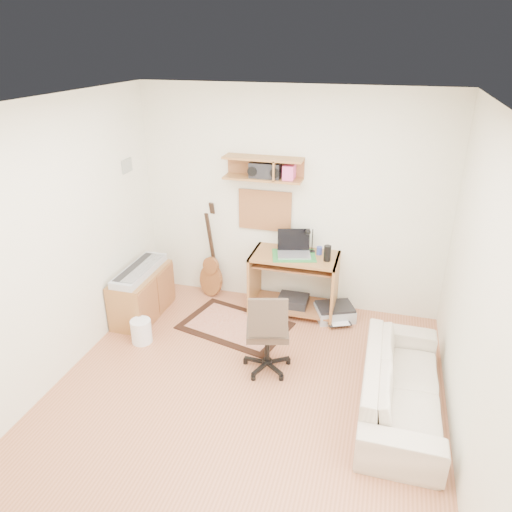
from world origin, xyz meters
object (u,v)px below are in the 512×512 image
(desk, at_px, (294,284))
(printer, at_px, (335,312))
(sofa, at_px, (403,377))
(task_chair, at_px, (267,330))
(cabinet, at_px, (142,294))

(desk, height_order, printer, desk)
(printer, bearing_deg, desk, 153.77)
(desk, xyz_separation_m, sofa, (1.25, -1.38, -0.04))
(printer, bearing_deg, task_chair, -138.94)
(cabinet, bearing_deg, task_chair, -19.71)
(desk, relative_size, printer, 2.32)
(task_chair, bearing_deg, printer, 49.69)
(task_chair, bearing_deg, desk, 73.50)
(printer, bearing_deg, cabinet, 169.72)
(desk, distance_m, task_chair, 1.16)
(task_chair, bearing_deg, cabinet, 145.08)
(desk, distance_m, sofa, 1.86)
(task_chair, relative_size, cabinet, 1.00)
(task_chair, height_order, sofa, task_chair)
(desk, bearing_deg, task_chair, -91.28)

